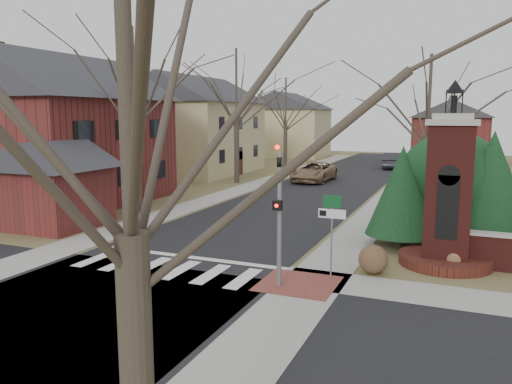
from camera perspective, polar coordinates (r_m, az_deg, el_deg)
The scene contains 28 objects.
ground at distance 17.25m, azimuth -11.80°, elevation -9.26°, with size 120.00×120.00×0.00m, color brown.
main_street at distance 37.08m, azimuth 7.68°, elevation 0.51°, with size 8.00×70.00×0.01m, color black.
cross_street at distance 15.02m, azimuth -18.40°, elevation -12.28°, with size 120.00×8.00×0.01m, color black.
crosswalk_zone at distance 17.88m, azimuth -10.35°, elevation -8.54°, with size 8.00×2.20×0.02m, color silver.
stop_bar at distance 19.10m, azimuth -7.89°, elevation -7.35°, with size 8.00×0.35×0.02m, color silver.
sidewalk_right_main at distance 36.12m, azimuth 15.67°, elevation 0.05°, with size 2.00×60.00×0.02m, color gray.
sidewalk_left at distance 38.72m, azimuth 0.22°, elevation 0.94°, with size 2.00×60.00×0.02m, color gray.
curb_apron at distance 16.08m, azimuth 4.83°, elevation -10.41°, with size 2.40×2.40×0.02m, color brown.
traffic_signal_pole at distance 15.19m, azimuth 2.67°, elevation -1.48°, with size 0.28×0.41×4.50m.
sign_post at distance 16.27m, azimuth 8.65°, elevation -3.16°, with size 0.90×0.07×2.75m.
brick_gate_monument at distance 18.75m, azimuth 21.09°, elevation -1.41°, with size 3.20×3.20×6.47m.
house_brick_left at distance 32.44m, azimuth -21.24°, elevation 7.08°, with size 9.80×11.80×9.42m.
house_stucco_left at distance 46.50m, azimuth -6.99°, elevation 7.86°, with size 9.80×12.80×9.28m.
garage_left at distance 25.54m, azimuth -22.15°, elevation 1.27°, with size 4.80×4.80×4.29m.
house_distant_left at distance 65.10m, azimuth 3.41°, elevation 7.85°, with size 10.80×8.80×8.53m.
house_distant_right at distance 61.52m, azimuth 21.41°, elevation 6.65°, with size 8.80×8.80×7.30m.
evergreen_near at distance 20.82m, azimuth 16.32°, elevation 0.16°, with size 2.80×2.80×4.10m.
evergreen_mid at distance 21.88m, azimuth 25.32°, elevation 0.87°, with size 3.40×3.40×4.70m.
evergreen_mass at distance 23.17m, azimuth 21.45°, elevation 1.01°, with size 4.80×4.80×4.80m, color black.
bare_tree_0 at distance 27.92m, azimuth -13.84°, elevation 13.48°, with size 8.05×8.05×11.15m.
bare_tree_1 at distance 39.18m, azimuth -2.27°, elevation 12.79°, with size 8.40×8.40×11.64m.
bare_tree_2 at distance 51.37m, azimuth 3.42°, elevation 10.70°, with size 7.35×7.35×10.19m.
bare_tree_3 at distance 29.58m, azimuth 19.26°, elevation 11.01°, with size 7.00×7.00×9.70m.
bare_tree_4 at distance 5.71m, azimuth -14.98°, elevation 19.24°, with size 6.65×6.65×9.21m.
pickup_truck at distance 40.35m, azimuth 6.63°, elevation 2.31°, with size 2.60×5.64×1.57m, color #89694B.
distant_car at distance 51.80m, azimuth 15.36°, elevation 3.50°, with size 1.71×4.89×1.61m, color #303237.
dry_shrub_left at distance 17.36m, azimuth 13.26°, elevation -7.50°, with size 0.98×0.98×0.98m, color brown.
dry_shrub_right at distance 18.73m, azimuth 21.68°, elevation -6.93°, with size 0.83×0.83×0.83m, color brown.
Camera 1 is at (9.37, -13.49, 5.29)m, focal length 35.00 mm.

